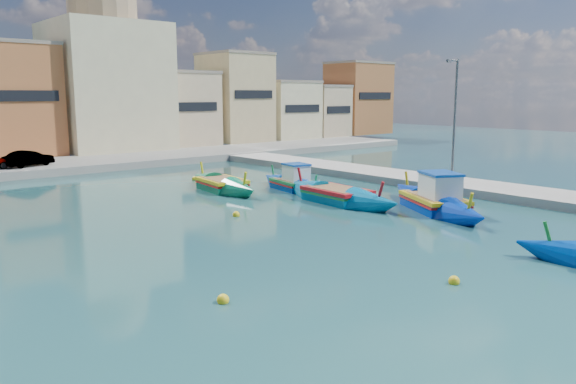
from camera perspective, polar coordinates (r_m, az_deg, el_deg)
name	(u,v)px	position (r m, az deg, el deg)	size (l,w,h in m)	color
ground	(314,267)	(19.57, 2.63, -7.65)	(160.00, 160.00, 0.00)	#132F39
east_quay	(551,198)	(34.16, 25.16, -0.58)	(4.00, 70.00, 0.50)	gray
north_quay	(29,168)	(47.64, -24.86, 2.22)	(80.00, 8.00, 0.60)	gray
north_townhouses	(76,104)	(56.39, -20.75, 8.33)	(83.20, 7.87, 10.19)	#C5AE88
church_block	(106,68)	(58.26, -18.05, 11.88)	(10.00, 10.00, 19.10)	beige
quay_street_lamp	(454,120)	(36.08, 16.52, 7.00)	(1.18, 0.16, 8.00)	#595B60
luzzu_turquoise_cabin	(435,203)	(29.84, 14.67, -1.09)	(6.62, 9.63, 3.15)	#002BA7
luzzu_blue_cabin	(293,185)	(35.18, 0.52, 0.75)	(3.03, 7.46, 2.57)	#003CA5
luzzu_cyan_mid	(337,197)	(31.26, 4.97, -0.49)	(2.79, 9.41, 2.75)	#006AA2
luzzu_green	(222,186)	(35.16, -6.71, 0.62)	(3.10, 8.37, 2.58)	#0B7851
mooring_buoys	(237,224)	(25.60, -5.19, -3.29)	(23.01, 24.51, 0.36)	yellow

